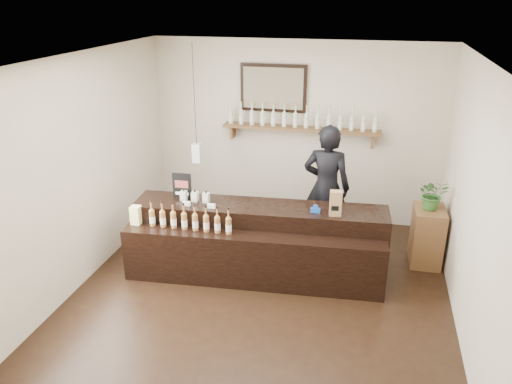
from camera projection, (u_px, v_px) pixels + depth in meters
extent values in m
plane|color=black|center=(259.00, 298.00, 6.03)|extent=(5.00, 5.00, 0.00)
plane|color=beige|center=(295.00, 132.00, 7.75)|extent=(4.50, 0.00, 4.50)
plane|color=beige|center=(172.00, 330.00, 3.25)|extent=(4.50, 0.00, 4.50)
plane|color=beige|center=(77.00, 175.00, 5.98)|extent=(0.00, 5.00, 5.00)
plane|color=beige|center=(476.00, 210.00, 5.02)|extent=(0.00, 5.00, 5.00)
plane|color=white|center=(259.00, 61.00, 4.97)|extent=(5.00, 5.00, 0.00)
cube|color=brown|center=(300.00, 129.00, 7.58)|extent=(2.40, 0.25, 0.04)
cube|color=brown|center=(233.00, 132.00, 7.88)|extent=(0.04, 0.20, 0.20)
cube|color=brown|center=(372.00, 140.00, 7.42)|extent=(0.04, 0.20, 0.20)
cube|color=black|center=(273.00, 88.00, 7.55)|extent=(1.02, 0.04, 0.72)
cube|color=#4B3F30|center=(273.00, 88.00, 7.52)|extent=(0.92, 0.01, 0.62)
cube|color=white|center=(197.00, 153.00, 7.28)|extent=(0.12, 0.12, 0.28)
cylinder|color=black|center=(194.00, 95.00, 6.96)|extent=(0.01, 0.01, 1.41)
cylinder|color=beige|center=(231.00, 117.00, 7.77)|extent=(0.07, 0.07, 0.20)
cone|color=beige|center=(231.00, 109.00, 7.72)|extent=(0.07, 0.07, 0.05)
cylinder|color=beige|center=(231.00, 105.00, 7.70)|extent=(0.02, 0.02, 0.07)
cylinder|color=yellow|center=(231.00, 102.00, 7.68)|extent=(0.03, 0.03, 0.02)
cylinder|color=white|center=(231.00, 118.00, 7.78)|extent=(0.07, 0.07, 0.09)
cylinder|color=beige|center=(241.00, 117.00, 7.73)|extent=(0.07, 0.07, 0.20)
cone|color=beige|center=(241.00, 109.00, 7.68)|extent=(0.07, 0.07, 0.05)
cylinder|color=beige|center=(241.00, 106.00, 7.66)|extent=(0.02, 0.02, 0.07)
cylinder|color=yellow|center=(241.00, 102.00, 7.64)|extent=(0.03, 0.03, 0.02)
cylinder|color=white|center=(241.00, 119.00, 7.74)|extent=(0.07, 0.07, 0.09)
cylinder|color=beige|center=(252.00, 118.00, 7.69)|extent=(0.07, 0.07, 0.20)
cone|color=beige|center=(252.00, 110.00, 7.65)|extent=(0.07, 0.07, 0.05)
cylinder|color=beige|center=(252.00, 106.00, 7.62)|extent=(0.02, 0.02, 0.07)
cylinder|color=yellow|center=(252.00, 103.00, 7.61)|extent=(0.03, 0.03, 0.02)
cylinder|color=white|center=(252.00, 119.00, 7.70)|extent=(0.07, 0.07, 0.09)
cylinder|color=beige|center=(263.00, 119.00, 7.66)|extent=(0.07, 0.07, 0.20)
cone|color=beige|center=(263.00, 111.00, 7.61)|extent=(0.07, 0.07, 0.05)
cylinder|color=beige|center=(263.00, 107.00, 7.59)|extent=(0.02, 0.02, 0.07)
cylinder|color=yellow|center=(263.00, 104.00, 7.57)|extent=(0.03, 0.03, 0.02)
cylinder|color=white|center=(263.00, 120.00, 7.67)|extent=(0.07, 0.07, 0.09)
cylinder|color=beige|center=(273.00, 119.00, 7.62)|extent=(0.07, 0.07, 0.20)
cone|color=beige|center=(273.00, 111.00, 7.57)|extent=(0.07, 0.07, 0.05)
cylinder|color=beige|center=(274.00, 107.00, 7.55)|extent=(0.02, 0.02, 0.07)
cylinder|color=yellow|center=(274.00, 104.00, 7.53)|extent=(0.03, 0.03, 0.02)
cylinder|color=white|center=(273.00, 121.00, 7.63)|extent=(0.07, 0.07, 0.09)
cylinder|color=beige|center=(284.00, 120.00, 7.59)|extent=(0.07, 0.07, 0.20)
cone|color=beige|center=(284.00, 112.00, 7.54)|extent=(0.07, 0.07, 0.05)
cylinder|color=beige|center=(285.00, 108.00, 7.52)|extent=(0.02, 0.02, 0.07)
cylinder|color=yellow|center=(285.00, 105.00, 7.50)|extent=(0.03, 0.03, 0.02)
cylinder|color=white|center=(284.00, 121.00, 7.59)|extent=(0.07, 0.07, 0.09)
cylinder|color=beige|center=(295.00, 121.00, 7.55)|extent=(0.07, 0.07, 0.20)
cone|color=beige|center=(295.00, 112.00, 7.50)|extent=(0.07, 0.07, 0.05)
cylinder|color=beige|center=(296.00, 108.00, 7.48)|extent=(0.02, 0.02, 0.07)
cylinder|color=yellow|center=(296.00, 105.00, 7.46)|extent=(0.03, 0.03, 0.02)
cylinder|color=white|center=(295.00, 122.00, 7.56)|extent=(0.07, 0.07, 0.09)
cylinder|color=beige|center=(306.00, 121.00, 7.51)|extent=(0.07, 0.07, 0.20)
cone|color=beige|center=(307.00, 113.00, 7.47)|extent=(0.07, 0.07, 0.05)
cylinder|color=beige|center=(307.00, 109.00, 7.44)|extent=(0.02, 0.02, 0.07)
cylinder|color=yellow|center=(307.00, 106.00, 7.43)|extent=(0.03, 0.03, 0.02)
cylinder|color=white|center=(306.00, 122.00, 7.52)|extent=(0.07, 0.07, 0.09)
cylinder|color=beige|center=(318.00, 122.00, 7.48)|extent=(0.07, 0.07, 0.20)
cone|color=beige|center=(318.00, 113.00, 7.43)|extent=(0.07, 0.07, 0.05)
cylinder|color=beige|center=(318.00, 109.00, 7.41)|extent=(0.02, 0.02, 0.07)
cylinder|color=yellow|center=(318.00, 106.00, 7.39)|extent=(0.03, 0.03, 0.02)
cylinder|color=white|center=(317.00, 123.00, 7.48)|extent=(0.07, 0.07, 0.09)
cylinder|color=beige|center=(329.00, 122.00, 7.44)|extent=(0.07, 0.07, 0.20)
cone|color=beige|center=(329.00, 114.00, 7.39)|extent=(0.07, 0.07, 0.05)
cylinder|color=beige|center=(330.00, 110.00, 7.37)|extent=(0.02, 0.02, 0.07)
cylinder|color=yellow|center=(330.00, 107.00, 7.35)|extent=(0.03, 0.03, 0.02)
cylinder|color=white|center=(329.00, 124.00, 7.45)|extent=(0.07, 0.07, 0.09)
cylinder|color=beige|center=(340.00, 123.00, 7.40)|extent=(0.07, 0.07, 0.20)
cone|color=beige|center=(341.00, 115.00, 7.36)|extent=(0.07, 0.07, 0.05)
cylinder|color=beige|center=(341.00, 111.00, 7.33)|extent=(0.02, 0.02, 0.07)
cylinder|color=yellow|center=(341.00, 108.00, 7.32)|extent=(0.03, 0.03, 0.02)
cylinder|color=white|center=(340.00, 124.00, 7.41)|extent=(0.07, 0.07, 0.09)
cylinder|color=beige|center=(352.00, 124.00, 7.37)|extent=(0.07, 0.07, 0.20)
cone|color=beige|center=(352.00, 115.00, 7.32)|extent=(0.07, 0.07, 0.05)
cylinder|color=beige|center=(353.00, 111.00, 7.30)|extent=(0.02, 0.02, 0.07)
cylinder|color=yellow|center=(353.00, 108.00, 7.28)|extent=(0.03, 0.03, 0.02)
cylinder|color=white|center=(352.00, 125.00, 7.38)|extent=(0.07, 0.07, 0.09)
cylinder|color=beige|center=(363.00, 124.00, 7.33)|extent=(0.07, 0.07, 0.20)
cone|color=beige|center=(364.00, 116.00, 7.28)|extent=(0.07, 0.07, 0.05)
cylinder|color=beige|center=(364.00, 112.00, 7.26)|extent=(0.02, 0.02, 0.07)
cylinder|color=yellow|center=(365.00, 109.00, 7.24)|extent=(0.03, 0.03, 0.02)
cylinder|color=white|center=(363.00, 126.00, 7.34)|extent=(0.07, 0.07, 0.09)
cylinder|color=beige|center=(375.00, 125.00, 7.30)|extent=(0.07, 0.07, 0.20)
cone|color=beige|center=(376.00, 117.00, 7.25)|extent=(0.07, 0.07, 0.05)
cylinder|color=beige|center=(376.00, 113.00, 7.23)|extent=(0.02, 0.02, 0.07)
cylinder|color=yellow|center=(377.00, 109.00, 7.21)|extent=(0.03, 0.03, 0.02)
cylinder|color=white|center=(375.00, 126.00, 7.30)|extent=(0.07, 0.07, 0.09)
cube|color=black|center=(259.00, 237.00, 6.52)|extent=(3.28, 0.82, 0.91)
cube|color=black|center=(252.00, 261.00, 6.17)|extent=(3.26, 0.53, 0.69)
cube|color=white|center=(186.00, 204.00, 6.34)|extent=(0.10, 0.04, 0.05)
cube|color=white|center=(211.00, 206.00, 6.27)|extent=(0.10, 0.04, 0.05)
cube|color=#EAE28F|center=(137.00, 219.00, 6.35)|extent=(0.12, 0.12, 0.12)
cube|color=#EAE28F|center=(136.00, 211.00, 6.30)|extent=(0.12, 0.12, 0.12)
cube|color=beige|center=(184.00, 196.00, 6.50)|extent=(0.08, 0.08, 0.13)
cube|color=#FFC6D5|center=(183.00, 197.00, 6.46)|extent=(0.07, 0.00, 0.06)
cylinder|color=black|center=(184.00, 190.00, 6.47)|extent=(0.02, 0.02, 0.03)
cube|color=beige|center=(195.00, 197.00, 6.47)|extent=(0.08, 0.08, 0.13)
cube|color=#FFC6D5|center=(194.00, 198.00, 6.43)|extent=(0.07, 0.00, 0.06)
cylinder|color=black|center=(195.00, 191.00, 6.44)|extent=(0.02, 0.02, 0.03)
cube|color=beige|center=(206.00, 198.00, 6.43)|extent=(0.08, 0.08, 0.13)
cube|color=#FFC6D5|center=(205.00, 199.00, 6.39)|extent=(0.07, 0.00, 0.06)
cylinder|color=black|center=(206.00, 192.00, 6.40)|extent=(0.02, 0.02, 0.03)
cylinder|color=olive|center=(152.00, 218.00, 6.28)|extent=(0.07, 0.07, 0.20)
cone|color=olive|center=(151.00, 209.00, 6.23)|extent=(0.07, 0.07, 0.05)
cylinder|color=olive|center=(151.00, 204.00, 6.21)|extent=(0.02, 0.02, 0.07)
cylinder|color=black|center=(151.00, 201.00, 6.19)|extent=(0.03, 0.03, 0.02)
cylinder|color=white|center=(152.00, 220.00, 6.29)|extent=(0.07, 0.07, 0.09)
cylinder|color=olive|center=(163.00, 219.00, 6.25)|extent=(0.07, 0.07, 0.20)
cone|color=olive|center=(162.00, 210.00, 6.20)|extent=(0.07, 0.07, 0.05)
cylinder|color=olive|center=(162.00, 206.00, 6.18)|extent=(0.02, 0.02, 0.07)
cylinder|color=black|center=(162.00, 202.00, 6.16)|extent=(0.03, 0.03, 0.02)
cylinder|color=white|center=(163.00, 221.00, 6.26)|extent=(0.07, 0.07, 0.09)
cylinder|color=olive|center=(174.00, 220.00, 6.22)|extent=(0.07, 0.07, 0.20)
cone|color=olive|center=(173.00, 211.00, 6.17)|extent=(0.07, 0.07, 0.05)
cylinder|color=olive|center=(173.00, 207.00, 6.15)|extent=(0.02, 0.02, 0.07)
cylinder|color=black|center=(172.00, 203.00, 6.13)|extent=(0.03, 0.03, 0.02)
cylinder|color=white|center=(174.00, 222.00, 6.23)|extent=(0.07, 0.07, 0.09)
cylinder|color=olive|center=(184.00, 221.00, 6.19)|extent=(0.07, 0.07, 0.20)
cone|color=olive|center=(184.00, 212.00, 6.14)|extent=(0.07, 0.07, 0.05)
cylinder|color=olive|center=(184.00, 208.00, 6.12)|extent=(0.02, 0.02, 0.07)
cylinder|color=black|center=(183.00, 204.00, 6.10)|extent=(0.03, 0.03, 0.02)
cylinder|color=white|center=(184.00, 223.00, 6.20)|extent=(0.07, 0.07, 0.09)
cylinder|color=olive|center=(195.00, 223.00, 6.16)|extent=(0.07, 0.07, 0.20)
cone|color=olive|center=(195.00, 213.00, 6.11)|extent=(0.07, 0.07, 0.05)
cylinder|color=olive|center=(195.00, 209.00, 6.09)|extent=(0.02, 0.02, 0.07)
cylinder|color=black|center=(194.00, 205.00, 6.07)|extent=(0.03, 0.03, 0.02)
cylinder|color=white|center=(195.00, 224.00, 6.17)|extent=(0.07, 0.07, 0.09)
cylinder|color=olive|center=(206.00, 224.00, 6.13)|extent=(0.07, 0.07, 0.20)
cone|color=olive|center=(206.00, 214.00, 6.08)|extent=(0.07, 0.07, 0.05)
cylinder|color=olive|center=(206.00, 210.00, 6.06)|extent=(0.02, 0.02, 0.07)
cylinder|color=black|center=(206.00, 206.00, 6.04)|extent=(0.03, 0.03, 0.02)
cylinder|color=white|center=(206.00, 225.00, 6.14)|extent=(0.07, 0.07, 0.09)
cylinder|color=olive|center=(217.00, 225.00, 6.10)|extent=(0.07, 0.07, 0.20)
cone|color=olive|center=(217.00, 216.00, 6.05)|extent=(0.07, 0.07, 0.05)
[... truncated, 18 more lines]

